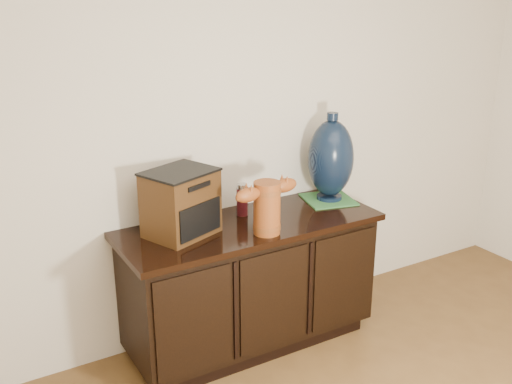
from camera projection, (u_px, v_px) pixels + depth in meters
sideboard at (250, 283)px, 3.39m from camera, size 1.46×0.56×0.75m
terracotta_vessel at (267, 205)px, 3.08m from camera, size 0.40×0.16×0.28m
tv_radio at (181, 203)px, 3.07m from camera, size 0.42×0.38×0.35m
green_mat at (328, 199)px, 3.61m from camera, size 0.34×0.34×0.01m
lamp_base at (331, 159)px, 3.53m from camera, size 0.33×0.33×0.53m
spray_can at (242, 200)px, 3.35m from camera, size 0.06×0.06×0.18m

